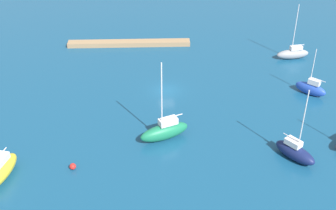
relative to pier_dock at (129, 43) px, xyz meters
name	(u,v)px	position (x,y,z in m)	size (l,w,h in m)	color
water	(166,90)	(-6.70, 17.84, -0.44)	(160.00, 160.00, 0.00)	navy
pier_dock	(129,43)	(0.00, 0.00, 0.00)	(23.67, 2.09, 0.88)	#997A56
sailboat_blue_by_breakwater	(311,88)	(-29.45, 19.87, 0.66)	(4.76, 4.47, 7.75)	#2347B2
sailboat_gray_lone_south	(293,53)	(-30.22, 6.96, 0.59)	(6.23, 2.52, 10.28)	gray
sailboat_navy_west_end	(295,151)	(-22.41, 35.79, 0.64)	(5.13, 5.80, 10.20)	#141E4C
sailboat_green_far_north	(165,131)	(-6.02, 30.93, 0.83)	(7.21, 4.70, 11.56)	#19724C
mooring_buoy_red	(73,166)	(5.52, 36.90, -0.04)	(0.80, 0.80, 0.80)	red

